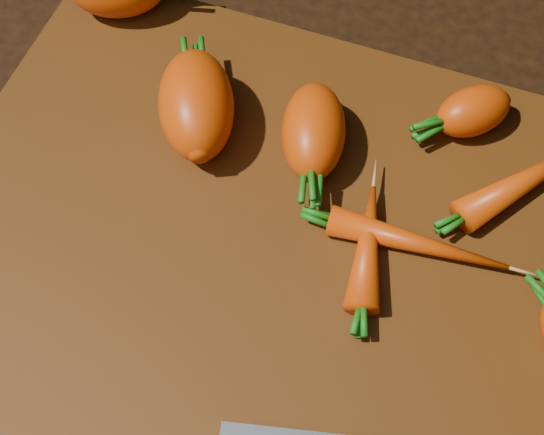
% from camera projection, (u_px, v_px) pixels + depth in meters
% --- Properties ---
extents(ground, '(2.00, 2.00, 0.01)m').
position_uv_depth(ground, '(267.00, 251.00, 0.56)').
color(ground, black).
extents(cutting_board, '(0.50, 0.40, 0.01)m').
position_uv_depth(cutting_board, '(267.00, 244.00, 0.55)').
color(cutting_board, '#50290A').
rests_on(cutting_board, ground).
extents(carrot_1, '(0.07, 0.09, 0.05)m').
position_uv_depth(carrot_1, '(313.00, 131.00, 0.57)').
color(carrot_1, '#DB470D').
rests_on(carrot_1, cutting_board).
extents(carrot_2, '(0.09, 0.11, 0.06)m').
position_uv_depth(carrot_2, '(196.00, 105.00, 0.57)').
color(carrot_2, '#DB470D').
rests_on(carrot_2, cutting_board).
extents(carrot_3, '(0.07, 0.07, 0.04)m').
position_uv_depth(carrot_3, '(473.00, 111.00, 0.58)').
color(carrot_3, '#DB470D').
rests_on(carrot_3, cutting_board).
extents(carrot_5, '(0.10, 0.12, 0.03)m').
position_uv_depth(carrot_5, '(529.00, 179.00, 0.56)').
color(carrot_5, '#DB470D').
rests_on(carrot_5, cutting_board).
extents(carrot_6, '(0.13, 0.03, 0.02)m').
position_uv_depth(carrot_6, '(418.00, 243.00, 0.53)').
color(carrot_6, '#DB470D').
rests_on(carrot_6, cutting_board).
extents(carrot_7, '(0.04, 0.10, 0.03)m').
position_uv_depth(carrot_7, '(367.00, 246.00, 0.53)').
color(carrot_7, '#DB470D').
rests_on(carrot_7, cutting_board).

